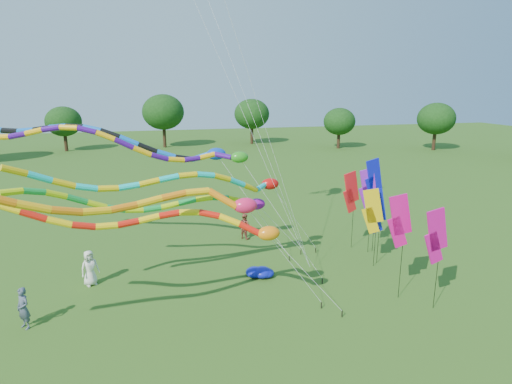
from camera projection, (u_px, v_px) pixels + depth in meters
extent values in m
plane|color=#214F15|center=(289.00, 319.00, 17.85)|extent=(160.00, 160.00, 0.00)
cylinder|color=#382314|center=(432.00, 141.00, 61.25)|extent=(0.50, 0.50, 3.48)
ellipsoid|color=#12350E|center=(435.00, 109.00, 60.14)|extent=(7.35, 7.35, 6.25)
cylinder|color=#382314|center=(340.00, 133.00, 71.18)|extent=(0.50, 0.50, 3.46)
ellipsoid|color=#12350E|center=(341.00, 106.00, 70.08)|extent=(7.29, 7.29, 6.20)
cylinder|color=#382314|center=(252.00, 133.00, 72.23)|extent=(0.50, 0.50, 3.38)
ellipsoid|color=#12350E|center=(252.00, 106.00, 71.16)|extent=(7.13, 7.13, 6.06)
cylinder|color=#382314|center=(165.00, 139.00, 66.98)|extent=(0.50, 0.50, 2.58)
ellipsoid|color=#12350E|center=(163.00, 117.00, 66.16)|extent=(5.45, 5.45, 4.63)
cylinder|color=#382314|center=(65.00, 142.00, 63.25)|extent=(0.50, 0.50, 2.61)
ellipsoid|color=#12350E|center=(63.00, 119.00, 62.42)|extent=(5.50, 5.50, 4.68)
cylinder|color=black|center=(342.00, 314.00, 17.96)|extent=(0.05, 0.05, 0.30)
cylinder|color=silver|center=(307.00, 274.00, 17.26)|extent=(0.02, 0.02, 4.81)
ellipsoid|color=orange|center=(269.00, 233.00, 16.59)|extent=(0.89, 0.57, 0.57)
cylinder|color=red|center=(250.00, 229.00, 16.53)|extent=(0.26, 0.26, 0.87)
cylinder|color=yellow|center=(230.00, 220.00, 16.51)|extent=(0.26, 0.26, 0.83)
cylinder|color=red|center=(209.00, 214.00, 16.48)|extent=(0.26, 0.26, 0.79)
cylinder|color=yellow|center=(189.00, 212.00, 16.44)|extent=(0.26, 0.26, 0.76)
cylinder|color=red|center=(170.00, 214.00, 16.37)|extent=(0.26, 0.26, 0.77)
cylinder|color=yellow|center=(149.00, 218.00, 16.24)|extent=(0.26, 0.26, 0.78)
cylinder|color=red|center=(129.00, 223.00, 16.06)|extent=(0.26, 0.26, 0.78)
cylinder|color=yellow|center=(107.00, 226.00, 15.80)|extent=(0.26, 0.26, 0.78)
cylinder|color=red|center=(84.00, 226.00, 15.49)|extent=(0.26, 0.26, 0.80)
cylinder|color=yellow|center=(59.00, 222.00, 15.13)|extent=(0.26, 0.26, 0.84)
cylinder|color=red|center=(34.00, 215.00, 14.77)|extent=(0.26, 0.26, 0.86)
cylinder|color=yellow|center=(7.00, 208.00, 14.45)|extent=(0.26, 0.26, 0.84)
cylinder|color=black|center=(321.00, 305.00, 18.67)|extent=(0.05, 0.05, 0.30)
cylinder|color=silver|center=(286.00, 258.00, 17.34)|extent=(0.02, 0.02, 6.01)
ellipsoid|color=#EE1A50|center=(245.00, 206.00, 16.03)|extent=(0.93, 0.60, 0.60)
cylinder|color=orange|center=(223.00, 199.00, 15.88)|extent=(0.27, 0.27, 1.18)
cylinder|color=#FFAC0D|center=(197.00, 192.00, 15.70)|extent=(0.27, 0.27, 0.89)
cylinder|color=orange|center=(174.00, 196.00, 15.35)|extent=(0.27, 0.27, 0.89)
cylinder|color=#FFAC0D|center=(149.00, 202.00, 14.95)|extent=(0.27, 0.27, 0.90)
cylinder|color=orange|center=(124.00, 207.00, 14.49)|extent=(0.27, 0.27, 0.90)
cylinder|color=#FFAC0D|center=(97.00, 211.00, 13.98)|extent=(0.27, 0.27, 0.91)
cylinder|color=orange|center=(67.00, 211.00, 13.42)|extent=(0.27, 0.27, 0.94)
cylinder|color=#FFAC0D|center=(34.00, 207.00, 12.83)|extent=(0.27, 0.27, 0.97)
cylinder|color=black|center=(322.00, 281.00, 20.96)|extent=(0.05, 0.05, 0.30)
cylinder|color=silver|center=(283.00, 221.00, 19.83)|extent=(0.02, 0.02, 7.35)
ellipsoid|color=#288B19|center=(239.00, 157.00, 18.73)|extent=(0.78, 0.50, 0.50)
cylinder|color=#3D0B7F|center=(223.00, 156.00, 18.81)|extent=(0.23, 0.23, 0.83)
cylinder|color=#F3A70C|center=(207.00, 156.00, 18.85)|extent=(0.23, 0.23, 0.71)
cylinder|color=#3D0B7F|center=(192.00, 159.00, 18.60)|extent=(0.23, 0.23, 0.70)
cylinder|color=#F3A70C|center=(176.00, 160.00, 18.30)|extent=(0.23, 0.23, 0.71)
cylinder|color=#3D0B7F|center=(160.00, 157.00, 17.96)|extent=(0.23, 0.23, 0.74)
cylinder|color=#F3A70C|center=(142.00, 151.00, 17.60)|extent=(0.23, 0.23, 0.78)
cylinder|color=#3D0B7F|center=(124.00, 144.00, 17.27)|extent=(0.23, 0.23, 0.78)
cylinder|color=#F3A70C|center=(106.00, 136.00, 17.00)|extent=(0.23, 0.23, 0.75)
cylinder|color=#3D0B7F|center=(87.00, 130.00, 16.81)|extent=(0.23, 0.23, 0.70)
cylinder|color=#F3A70C|center=(69.00, 128.00, 16.73)|extent=(0.23, 0.23, 0.69)
cylinder|color=#3D0B7F|center=(51.00, 128.00, 16.73)|extent=(0.23, 0.23, 0.70)
cylinder|color=#F3A70C|center=(34.00, 132.00, 16.80)|extent=(0.23, 0.23, 0.72)
cylinder|color=#3D0B7F|center=(18.00, 135.00, 16.90)|extent=(0.23, 0.23, 0.72)
cylinder|color=#F3A70C|center=(1.00, 137.00, 16.98)|extent=(0.23, 0.23, 0.71)
cylinder|color=black|center=(289.00, 258.00, 23.72)|extent=(0.05, 0.05, 0.30)
cylinder|color=silver|center=(254.00, 207.00, 22.91)|extent=(0.02, 0.02, 6.95)
ellipsoid|color=#0D3AB8|center=(216.00, 154.00, 22.14)|extent=(0.99, 0.63, 0.63)
cylinder|color=blue|center=(201.00, 157.00, 22.16)|extent=(0.29, 0.29, 0.93)
cylinder|color=black|center=(184.00, 158.00, 22.07)|extent=(0.29, 0.29, 0.91)
cylinder|color=blue|center=(166.00, 154.00, 21.80)|extent=(0.29, 0.29, 0.94)
cylinder|color=black|center=(148.00, 148.00, 21.53)|extent=(0.29, 0.29, 0.97)
cylinder|color=blue|center=(129.00, 141.00, 21.30)|extent=(0.29, 0.29, 0.96)
cylinder|color=black|center=(110.00, 134.00, 21.14)|extent=(0.29, 0.29, 0.93)
cylinder|color=blue|center=(92.00, 129.00, 21.07)|extent=(0.29, 0.29, 0.90)
cylinder|color=black|center=(75.00, 127.00, 21.10)|extent=(0.29, 0.29, 0.89)
cylinder|color=blue|center=(58.00, 127.00, 21.22)|extent=(0.29, 0.29, 0.90)
cylinder|color=black|center=(42.00, 129.00, 21.38)|extent=(0.29, 0.29, 0.91)
cylinder|color=blue|center=(26.00, 131.00, 21.56)|extent=(0.29, 0.29, 0.90)
cylinder|color=black|center=(10.00, 131.00, 21.71)|extent=(0.29, 0.29, 0.89)
cylinder|color=black|center=(316.00, 250.00, 24.91)|extent=(0.05, 0.05, 0.30)
cylinder|color=silver|center=(294.00, 218.00, 23.39)|extent=(0.02, 0.02, 5.47)
ellipsoid|color=red|center=(270.00, 184.00, 21.91)|extent=(0.92, 0.59, 0.59)
cylinder|color=#0BC2BE|center=(261.00, 187.00, 21.33)|extent=(0.27, 0.27, 0.91)
cylinder|color=#DEB50B|center=(250.00, 187.00, 20.64)|extent=(0.27, 0.27, 0.91)
cylinder|color=#0BC2BE|center=(237.00, 182.00, 20.02)|extent=(0.27, 0.27, 0.90)
cylinder|color=#DEB50B|center=(222.00, 177.00, 19.48)|extent=(0.27, 0.27, 0.86)
cylinder|color=#0BC2BE|center=(205.00, 175.00, 19.02)|extent=(0.27, 0.27, 0.83)
cylinder|color=#DEB50B|center=(188.00, 175.00, 18.64)|extent=(0.27, 0.27, 0.83)
cylinder|color=#0BC2BE|center=(169.00, 178.00, 18.32)|extent=(0.27, 0.27, 0.84)
cylinder|color=#DEB50B|center=(149.00, 182.00, 18.04)|extent=(0.27, 0.27, 0.85)
cylinder|color=#0BC2BE|center=(129.00, 186.00, 17.76)|extent=(0.27, 0.27, 0.84)
cylinder|color=#DEB50B|center=(108.00, 188.00, 17.43)|extent=(0.27, 0.27, 0.83)
cylinder|color=#0BC2BE|center=(87.00, 188.00, 17.03)|extent=(0.27, 0.27, 0.84)
cylinder|color=#DEB50B|center=(64.00, 183.00, 16.55)|extent=(0.27, 0.27, 0.87)
cylinder|color=#0BC2BE|center=(40.00, 177.00, 16.00)|extent=(0.27, 0.27, 0.90)
cylinder|color=#DEB50B|center=(14.00, 171.00, 15.39)|extent=(0.27, 0.27, 0.89)
cylinder|color=black|center=(301.00, 252.00, 24.62)|extent=(0.05, 0.05, 0.30)
cylinder|color=silver|center=(280.00, 228.00, 23.44)|extent=(0.02, 0.02, 4.38)
ellipsoid|color=#8D0C8C|center=(256.00, 204.00, 22.29)|extent=(0.94, 0.60, 0.60)
cylinder|color=#149737|center=(247.00, 203.00, 21.64)|extent=(0.27, 0.27, 1.06)
cylinder|color=#C0D70B|center=(235.00, 199.00, 20.95)|extent=(0.27, 0.27, 0.83)
cylinder|color=#149737|center=(220.00, 198.00, 20.59)|extent=(0.27, 0.27, 0.80)
cylinder|color=#C0D70B|center=(204.00, 199.00, 20.31)|extent=(0.27, 0.27, 0.80)
cylinder|color=#149737|center=(187.00, 202.00, 20.08)|extent=(0.27, 0.27, 0.82)
cylinder|color=#C0D70B|center=(170.00, 205.00, 19.87)|extent=(0.27, 0.27, 0.82)
cylinder|color=#149737|center=(152.00, 209.00, 19.64)|extent=(0.27, 0.27, 0.80)
cylinder|color=#C0D70B|center=(134.00, 210.00, 19.36)|extent=(0.27, 0.27, 0.80)
cylinder|color=#149737|center=(116.00, 209.00, 19.00)|extent=(0.27, 0.27, 0.82)
cylinder|color=#C0D70B|center=(97.00, 205.00, 18.55)|extent=(0.27, 0.27, 0.86)
cylinder|color=#149737|center=(77.00, 199.00, 18.03)|extent=(0.27, 0.27, 0.87)
cylinder|color=#C0D70B|center=(56.00, 194.00, 17.46)|extent=(0.27, 0.27, 0.86)
cylinder|color=#149737|center=(34.00, 191.00, 16.86)|extent=(0.27, 0.27, 0.83)
cylinder|color=#C0D70B|center=(11.00, 192.00, 16.28)|extent=(0.27, 0.27, 0.81)
cylinder|color=black|center=(310.00, 270.00, 22.17)|extent=(0.04, 0.04, 0.30)
cylinder|color=silver|center=(237.00, 100.00, 20.30)|extent=(0.01, 0.01, 18.58)
cylinder|color=black|center=(310.00, 270.00, 22.17)|extent=(0.04, 0.04, 0.30)
cylinder|color=silver|center=(227.00, 7.00, 16.65)|extent=(0.01, 0.01, 26.07)
cylinder|color=black|center=(310.00, 270.00, 22.17)|extent=(0.04, 0.04, 0.30)
cylinder|color=silver|center=(253.00, 118.00, 21.75)|extent=(0.01, 0.01, 16.47)
cylinder|color=black|center=(402.00, 251.00, 19.12)|extent=(0.02, 0.02, 4.58)
cube|color=#D40B75|center=(400.00, 215.00, 18.69)|extent=(1.15, 0.27, 1.93)
cube|color=#D40B75|center=(397.00, 232.00, 18.87)|extent=(1.00, 0.25, 1.51)
cylinder|color=black|center=(376.00, 231.00, 22.61)|extent=(0.02, 0.02, 3.96)
cube|color=#DBB00B|center=(373.00, 206.00, 22.31)|extent=(1.08, 0.56, 1.93)
cube|color=#DBB00B|center=(371.00, 220.00, 22.52)|extent=(0.95, 0.49, 1.51)
cylinder|color=black|center=(438.00, 263.00, 18.22)|extent=(0.02, 0.02, 4.24)
cube|color=#CE0B7F|center=(437.00, 230.00, 17.80)|extent=(1.16, 0.09, 1.93)
cube|color=#CE0B7F|center=(434.00, 248.00, 17.97)|extent=(1.01, 0.09, 1.51)
cylinder|color=black|center=(375.00, 209.00, 24.51)|extent=(0.02, 0.02, 5.20)
cube|color=#0D13C1|center=(374.00, 175.00, 23.95)|extent=(1.16, 0.21, 1.93)
cube|color=#0D13C1|center=(372.00, 189.00, 24.11)|extent=(1.01, 0.20, 1.51)
cylinder|color=black|center=(379.00, 229.00, 23.02)|extent=(0.02, 0.02, 3.88)
cube|color=#0E17C7|center=(377.00, 206.00, 22.65)|extent=(1.16, 0.13, 1.93)
cube|color=#0E17C7|center=(375.00, 220.00, 22.83)|extent=(1.01, 0.12, 1.51)
cylinder|color=black|center=(353.00, 213.00, 25.17)|extent=(0.02, 0.02, 4.36)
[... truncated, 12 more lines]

